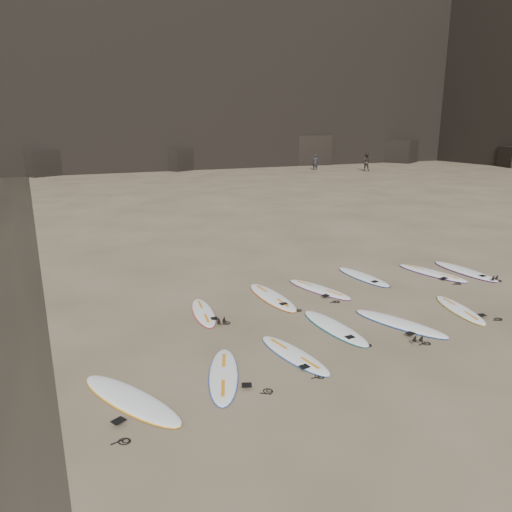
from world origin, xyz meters
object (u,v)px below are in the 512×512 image
Objects in this scene: surfboard_3 at (400,323)px; surfboard_6 at (272,297)px; surfboard_1 at (294,354)px; surfboard_8 at (363,277)px; person_a at (315,162)px; surfboard_7 at (319,289)px; surfboard_0 at (223,375)px; surfboard_5 at (203,312)px; surfboard_4 at (460,309)px; surfboard_9 at (432,273)px; surfboard_2 at (335,327)px; surfboard_10 at (465,271)px; person_b at (366,162)px; surfboard_11 at (131,399)px.

surfboard_3 is 0.97× the size of surfboard_6.
surfboard_8 reaches higher than surfboard_1.
surfboard_7 is at bearing 92.87° from person_a.
surfboard_8 is at bearing 7.67° from surfboard_6.
surfboard_1 is 46.20m from person_a.
person_a is (25.95, 39.59, 0.82)m from surfboard_0.
surfboard_1 is 3.47m from surfboard_5.
surfboard_6 reaches higher than surfboard_4.
surfboard_9 is at bearing 73.32° from surfboard_4.
surfboard_9 is (8.44, 0.25, 0.01)m from surfboard_5.
surfboard_2 is 2.76m from surfboard_6.
surfboard_6 is at bearing 176.37° from surfboard_10.
surfboard_10 is at bearing 11.80° from surfboard_1.
person_b is at bearing 35.69° from surfboard_7.
surfboard_0 reaches higher than surfboard_5.
surfboard_7 is at bearing 165.66° from surfboard_9.
surfboard_11 is at bearing -116.87° from surfboard_5.
surfboard_1 reaches higher than surfboard_4.
surfboard_10 is at bearing 56.25° from surfboard_4.
surfboard_10 reaches higher than surfboard_5.
surfboard_1 is 8.23m from surfboard_9.
surfboard_2 is at bearing -167.96° from surfboard_9.
surfboard_8 is (3.28, 3.28, -0.00)m from surfboard_2.
person_a reaches higher than surfboard_9.
surfboard_11 is at bearing -159.65° from surfboard_4.
person_a reaches higher than surfboard_0.
surfboard_7 is (4.70, 3.92, 0.00)m from surfboard_0.
person_b is at bearing 48.98° from surfboard_6.
person_a is at bearing 79.02° from surfboard_4.
surfboard_3 is 1.06× the size of surfboard_8.
surfboard_2 is at bearing -12.58° from surfboard_11.
surfboard_2 is at bearing 93.33° from person_a.
person_a is 5.54m from person_b.
person_b reaches higher than surfboard_11.
surfboard_11 is at bearing -156.16° from surfboard_8.
surfboard_10 is at bearing 15.69° from surfboard_2.
surfboard_11 is at bearing 94.64° from person_b.
surfboard_10 reaches higher than surfboard_9.
surfboard_9 is (1.83, 3.02, 0.01)m from surfboard_4.
surfboard_11 is at bearing -153.71° from surfboard_0.
surfboard_3 is 2.20m from surfboard_4.
surfboard_2 is 1.51× the size of person_a.
surfboard_9 is at bearing -1.55° from surfboard_6.
person_a is (21.25, 35.67, 0.82)m from surfboard_7.
surfboard_11 is (-9.29, -0.94, 0.01)m from surfboard_4.
surfboard_6 is 3.76m from surfboard_8.
surfboard_0 is at bearing -92.93° from surfboard_5.
surfboard_4 is at bearing -3.26° from surfboard_1.
surfboard_9 reaches higher than surfboard_0.
surfboard_10 is (7.38, -0.38, 0.00)m from surfboard_6.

